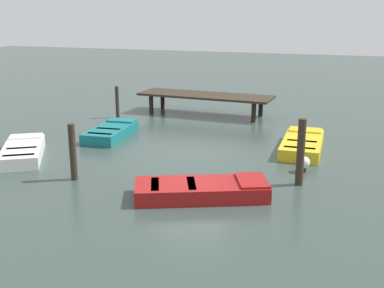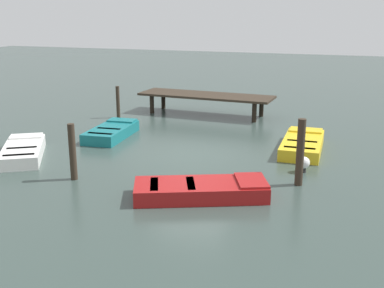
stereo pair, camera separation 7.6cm
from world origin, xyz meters
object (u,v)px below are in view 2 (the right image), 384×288
(mooring_piling_near_left, at_px, (300,152))
(mooring_piling_center, at_px, (118,102))
(rowboat_red, at_px, (202,189))
(rowboat_white, at_px, (23,151))
(marker_buoy, at_px, (304,163))
(rowboat_yellow, at_px, (302,144))
(dock_segment, at_px, (206,97))
(mooring_piling_far_left, at_px, (73,152))
(rowboat_teal, at_px, (112,132))

(mooring_piling_near_left, xyz_separation_m, mooring_piling_center, (-8.75, 6.07, -0.22))
(rowboat_red, bearing_deg, rowboat_white, 145.13)
(rowboat_white, height_order, marker_buoy, marker_buoy)
(rowboat_yellow, bearing_deg, dock_segment, 46.33)
(rowboat_white, relative_size, mooring_piling_near_left, 1.67)
(mooring_piling_far_left, relative_size, marker_buoy, 3.40)
(rowboat_yellow, height_order, mooring_piling_center, mooring_piling_center)
(rowboat_white, height_order, rowboat_teal, same)
(mooring_piling_far_left, bearing_deg, rowboat_yellow, 41.59)
(rowboat_white, distance_m, mooring_piling_far_left, 3.10)
(mooring_piling_near_left, distance_m, mooring_piling_center, 10.65)
(mooring_piling_far_left, bearing_deg, dock_segment, 84.69)
(rowboat_teal, distance_m, mooring_piling_near_left, 7.95)
(rowboat_red, xyz_separation_m, marker_buoy, (2.25, 2.89, 0.07))
(dock_segment, xyz_separation_m, rowboat_teal, (-2.15, -5.08, -0.63))
(rowboat_yellow, relative_size, mooring_piling_far_left, 1.96)
(rowboat_white, distance_m, marker_buoy, 9.00)
(rowboat_red, height_order, rowboat_teal, same)
(dock_segment, bearing_deg, marker_buoy, -49.59)
(rowboat_white, relative_size, mooring_piling_far_left, 1.91)
(rowboat_red, relative_size, mooring_piling_center, 2.54)
(rowboat_yellow, bearing_deg, mooring_piling_center, 71.63)
(dock_segment, distance_m, mooring_piling_center, 4.00)
(dock_segment, distance_m, mooring_piling_near_left, 9.52)
(mooring_piling_near_left, height_order, mooring_piling_center, mooring_piling_near_left)
(rowboat_yellow, height_order, rowboat_teal, same)
(rowboat_red, height_order, mooring_piling_center, mooring_piling_center)
(rowboat_white, relative_size, mooring_piling_center, 2.19)
(rowboat_teal, bearing_deg, rowboat_yellow, -89.54)
(mooring_piling_far_left, bearing_deg, mooring_piling_near_left, 15.13)
(rowboat_yellow, height_order, mooring_piling_near_left, mooring_piling_near_left)
(rowboat_teal, bearing_deg, dock_segment, -27.50)
(dock_segment, height_order, rowboat_yellow, dock_segment)
(dock_segment, height_order, mooring_piling_near_left, mooring_piling_near_left)
(rowboat_red, distance_m, marker_buoy, 3.67)
(mooring_piling_center, bearing_deg, rowboat_white, -91.13)
(dock_segment, xyz_separation_m, mooring_piling_near_left, (5.22, -7.96, 0.09))
(marker_buoy, bearing_deg, dock_segment, 127.45)
(rowboat_teal, relative_size, mooring_piling_center, 2.01)
(dock_segment, xyz_separation_m, mooring_piling_center, (-3.52, -1.90, -0.14))
(rowboat_white, distance_m, mooring_piling_center, 6.45)
(mooring_piling_near_left, bearing_deg, rowboat_white, -177.65)
(rowboat_white, xyz_separation_m, rowboat_red, (6.63, -1.40, -0.00))
(rowboat_yellow, bearing_deg, mooring_piling_near_left, -176.54)
(rowboat_white, xyz_separation_m, mooring_piling_near_left, (8.87, 0.36, 0.72))
(marker_buoy, bearing_deg, mooring_piling_near_left, -90.23)
(dock_segment, height_order, mooring_piling_far_left, mooring_piling_far_left)
(mooring_piling_near_left, bearing_deg, mooring_piling_far_left, -164.87)
(dock_segment, xyz_separation_m, marker_buoy, (5.23, -6.83, -0.56))
(dock_segment, xyz_separation_m, rowboat_yellow, (4.92, -4.46, -0.63))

